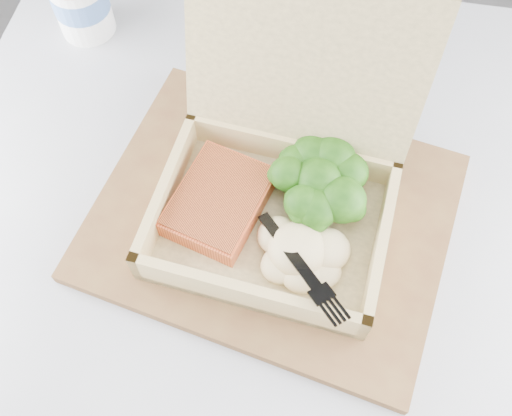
# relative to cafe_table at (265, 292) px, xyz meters

# --- Properties ---
(floor) EXTENTS (4.00, 4.00, 0.00)m
(floor) POSITION_rel_cafe_table_xyz_m (0.39, 0.21, -0.54)
(floor) COLOR gray
(floor) RESTS_ON ground
(cafe_table) EXTENTS (0.83, 0.83, 0.72)m
(cafe_table) POSITION_rel_cafe_table_xyz_m (0.00, 0.00, 0.00)
(cafe_table) COLOR black
(cafe_table) RESTS_ON floor
(serving_tray) EXTENTS (0.43, 0.38, 0.02)m
(serving_tray) POSITION_rel_cafe_table_xyz_m (0.00, 0.02, 0.19)
(serving_tray) COLOR brown
(serving_tray) RESTS_ON cafe_table
(takeout_container) EXTENTS (0.27, 0.27, 0.22)m
(takeout_container) POSITION_rel_cafe_table_xyz_m (0.01, 0.04, 0.26)
(takeout_container) COLOR tan
(takeout_container) RESTS_ON serving_tray
(salmon_fillet) EXTENTS (0.12, 0.13, 0.02)m
(salmon_fillet) POSITION_rel_cafe_table_xyz_m (-0.05, 0.01, 0.22)
(salmon_fillet) COLOR orange
(salmon_fillet) RESTS_ON takeout_container
(broccoli_pile) EXTENTS (0.11, 0.11, 0.04)m
(broccoli_pile) POSITION_rel_cafe_table_xyz_m (0.05, 0.04, 0.23)
(broccoli_pile) COLOR #357419
(broccoli_pile) RESTS_ON takeout_container
(mashed_potatoes) EXTENTS (0.09, 0.08, 0.03)m
(mashed_potatoes) POSITION_rel_cafe_table_xyz_m (0.03, -0.03, 0.23)
(mashed_potatoes) COLOR #F9E2A1
(mashed_potatoes) RESTS_ON takeout_container
(plastic_fork) EXTENTS (0.10, 0.13, 0.03)m
(plastic_fork) POSITION_rel_cafe_table_xyz_m (0.01, -0.02, 0.24)
(plastic_fork) COLOR black
(plastic_fork) RESTS_ON mashed_potatoes
(paper_cup) EXTENTS (0.07, 0.07, 0.09)m
(paper_cup) POSITION_rel_cafe_table_xyz_m (-0.26, 0.27, 0.23)
(paper_cup) COLOR white
(paper_cup) RESTS_ON cafe_table
(receipt) EXTENTS (0.13, 0.17, 0.00)m
(receipt) POSITION_rel_cafe_table_xyz_m (0.00, 0.22, 0.19)
(receipt) COLOR white
(receipt) RESTS_ON cafe_table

